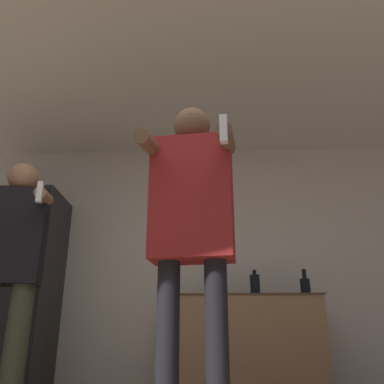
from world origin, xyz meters
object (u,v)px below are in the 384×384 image
person_woman_foreground (192,223)px  person_man_side (9,269)px  bottle_amber_bourbon (305,286)px  bottle_green_wine (215,285)px  bottle_tall_gin (255,285)px  refrigerator (10,295)px

person_woman_foreground → person_man_side: person_man_side is taller
bottle_amber_bourbon → person_man_side: bearing=-154.3°
bottle_green_wine → bottle_tall_gin: 0.36m
refrigerator → bottle_tall_gin: refrigerator is taller
bottle_tall_gin → bottle_amber_bourbon: size_ratio=1.06×
bottle_green_wine → person_woman_foreground: 1.81m
bottle_green_wine → bottle_tall_gin: bearing=0.0°
person_woman_foreground → bottle_green_wine: bearing=85.3°
bottle_green_wine → person_woman_foreground: person_woman_foreground is taller
bottle_amber_bourbon → person_man_side: person_man_side is taller
refrigerator → person_woman_foreground: 2.52m
refrigerator → person_woman_foreground: size_ratio=1.10×
person_man_side → person_woman_foreground: bearing=-30.7°
bottle_green_wine → bottle_amber_bourbon: bottle_green_wine is taller
bottle_green_wine → bottle_tall_gin: size_ratio=1.09×
bottle_green_wine → bottle_amber_bourbon: (0.80, 0.00, -0.01)m
refrigerator → bottle_tall_gin: bearing=-0.8°
bottle_amber_bourbon → person_woman_foreground: bearing=-117.8°
bottle_green_wine → person_man_side: bearing=-142.9°
bottle_green_wine → bottle_tall_gin: (0.36, 0.00, 0.00)m
bottle_amber_bourbon → person_woman_foreground: size_ratio=0.14×
refrigerator → bottle_green_wine: size_ratio=6.74×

